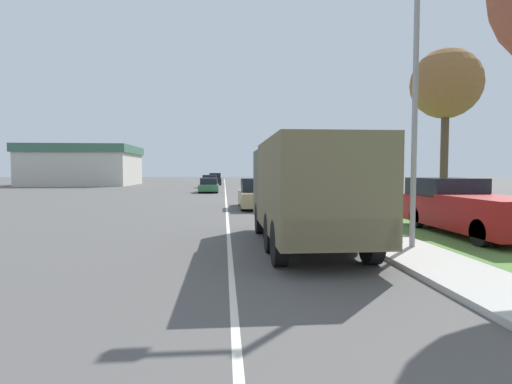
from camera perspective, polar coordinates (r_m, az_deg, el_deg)
The scene contains 13 objects.
ground_plane at distance 38.94m, azimuth -4.38°, elevation 0.00°, with size 180.00×180.00×0.00m, color #565451.
lane_centre_stripe at distance 38.94m, azimuth -4.38°, elevation 0.00°, with size 0.12×120.00×0.00m.
sidewalk_right at distance 39.21m, azimuth 2.20°, elevation 0.12°, with size 1.80×120.00×0.12m.
grass_strip_right at distance 39.97m, azimuth 8.48°, elevation 0.07°, with size 7.00×120.00×0.02m.
military_truck at distance 11.00m, azimuth 7.15°, elevation 0.62°, with size 2.37×6.89×2.87m.
car_nearest_ahead at distance 22.33m, azimuth -0.03°, elevation -0.39°, with size 1.81×4.89×1.66m.
car_second_ahead at distance 38.48m, azimuth -6.74°, elevation 0.89°, with size 1.80×4.26×1.38m.
car_third_ahead at distance 49.40m, azimuth -6.66°, elevation 1.45°, with size 1.83×4.52×1.55m.
car_fourth_ahead at distance 58.68m, azimuth -5.85°, elevation 1.78°, with size 1.83×4.36×1.73m.
pickup_truck at distance 14.71m, azimuth 28.00°, elevation -2.00°, with size 2.07×5.51×1.81m.
lamp_post at distance 11.26m, azimuth 20.88°, elevation 15.04°, with size 1.69×0.24×7.34m.
tree_mid_right at distance 20.73m, azimuth 25.51°, elevation 13.62°, with size 3.15×3.15×7.61m.
building_distant at distance 62.47m, azimuth -23.37°, elevation 3.52°, with size 14.46×12.70×5.60m.
Camera 1 is at (-0.14, 1.12, 2.10)m, focal length 28.00 mm.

